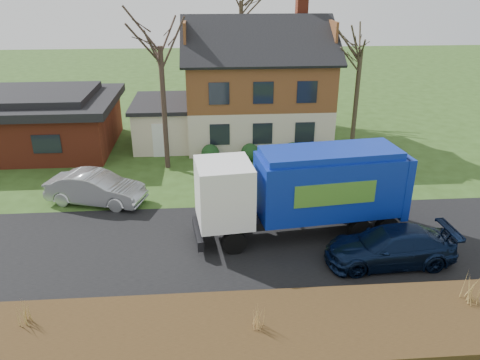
{
  "coord_description": "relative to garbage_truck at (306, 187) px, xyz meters",
  "views": [
    {
      "loc": [
        -1.44,
        -16.76,
        10.19
      ],
      "look_at": [
        0.04,
        2.5,
        1.82
      ],
      "focal_mm": 35.0,
      "sensor_mm": 36.0,
      "label": 1
    }
  ],
  "objects": [
    {
      "name": "ground",
      "position": [
        -2.67,
        -0.69,
        -2.19
      ],
      "size": [
        120.0,
        120.0,
        0.0
      ],
      "primitive_type": "plane",
      "color": "#2B4617",
      "rests_on": "ground"
    },
    {
      "name": "grass_clump_east",
      "position": [
        4.43,
        -5.41,
        -1.4
      ],
      "size": [
        0.39,
        0.32,
        0.97
      ],
      "color": "#A68749",
      "rests_on": "mulch_verge"
    },
    {
      "name": "garbage_truck",
      "position": [
        0.0,
        0.0,
        0.0
      ],
      "size": [
        9.08,
        3.36,
        3.8
      ],
      "rotation": [
        0.0,
        0.0,
        0.11
      ],
      "color": "black",
      "rests_on": "ground"
    },
    {
      "name": "road",
      "position": [
        -2.67,
        -0.69,
        -2.18
      ],
      "size": [
        80.0,
        7.0,
        0.02
      ],
      "primitive_type": "cube",
      "color": "black",
      "rests_on": "ground"
    },
    {
      "name": "tree_front_east",
      "position": [
        5.35,
        10.75,
        5.06
      ],
      "size": [
        3.21,
        3.21,
        8.92
      ],
      "color": "#423928",
      "rests_on": "ground"
    },
    {
      "name": "mulch_verge",
      "position": [
        -2.67,
        -5.99,
        -2.04
      ],
      "size": [
        80.0,
        3.5,
        0.3
      ],
      "primitive_type": "cube",
      "color": "#312010",
      "rests_on": "ground"
    },
    {
      "name": "grass_clump_west",
      "position": [
        -9.88,
        -5.34,
        -1.48
      ],
      "size": [
        0.31,
        0.25,
        0.82
      ],
      "color": "tan",
      "rests_on": "mulch_verge"
    },
    {
      "name": "silver_sedan",
      "position": [
        -9.54,
        3.74,
        -1.4
      ],
      "size": [
        5.05,
        2.94,
        1.57
      ],
      "primitive_type": "imported",
      "rotation": [
        0.0,
        0.0,
        1.29
      ],
      "color": "#B4B8BC",
      "rests_on": "ground"
    },
    {
      "name": "ranch_house",
      "position": [
        -14.67,
        12.31,
        -0.38
      ],
      "size": [
        9.8,
        8.2,
        3.7
      ],
      "color": "maroon",
      "rests_on": "ground"
    },
    {
      "name": "grass_clump_mid",
      "position": [
        -2.72,
        -6.14,
        -1.46
      ],
      "size": [
        0.31,
        0.25,
        0.86
      ],
      "color": "tan",
      "rests_on": "mulch_verge"
    },
    {
      "name": "navy_wagon",
      "position": [
        2.81,
        -2.49,
        -1.47
      ],
      "size": [
        5.04,
        2.18,
        1.44
      ],
      "primitive_type": "imported",
      "rotation": [
        0.0,
        0.0,
        -1.54
      ],
      "color": "black",
      "rests_on": "ground"
    },
    {
      "name": "tree_front_west",
      "position": [
        -6.39,
        8.24,
        5.7
      ],
      "size": [
        3.22,
        3.22,
        9.57
      ],
      "color": "#3A2B23",
      "rests_on": "ground"
    },
    {
      "name": "main_house",
      "position": [
        -1.18,
        13.22,
        1.84
      ],
      "size": [
        12.95,
        8.95,
        9.26
      ],
      "color": "beige",
      "rests_on": "ground"
    }
  ]
}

